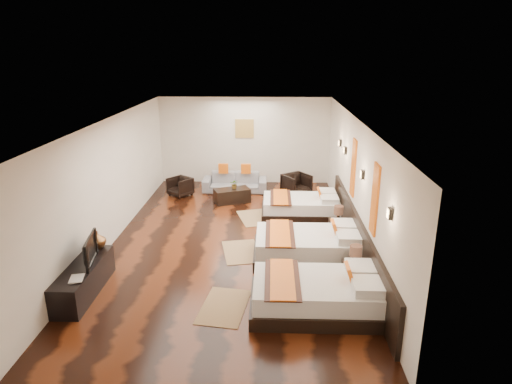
{
  "coord_description": "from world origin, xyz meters",
  "views": [
    {
      "loc": [
        0.87,
        -9.44,
        4.27
      ],
      "look_at": [
        0.53,
        0.29,
        1.1
      ],
      "focal_mm": 31.09,
      "sensor_mm": 36.0,
      "label": 1
    }
  ],
  "objects_px": {
    "tv_console": "(84,280)",
    "tv": "(86,250)",
    "bed_near": "(318,294)",
    "nightstand_b": "(338,227)",
    "bed_mid": "(309,246)",
    "sofa": "(235,182)",
    "table_plant": "(235,184)",
    "nightstand_a": "(354,272)",
    "coffee_table": "(232,195)",
    "bed_far": "(302,207)",
    "armchair_left": "(180,187)",
    "figurine": "(97,239)",
    "armchair_right": "(296,185)",
    "book": "(70,279)"
  },
  "relations": [
    {
      "from": "bed_mid",
      "to": "figurine",
      "type": "distance_m",
      "value": 4.29
    },
    {
      "from": "nightstand_b",
      "to": "coffee_table",
      "type": "distance_m",
      "value": 3.67
    },
    {
      "from": "armchair_left",
      "to": "coffee_table",
      "type": "relative_size",
      "value": 0.62
    },
    {
      "from": "tv",
      "to": "sofa",
      "type": "bearing_deg",
      "value": -30.31
    },
    {
      "from": "nightstand_b",
      "to": "armchair_left",
      "type": "xyz_separation_m",
      "value": [
        -4.32,
        3.02,
        0.0
      ]
    },
    {
      "from": "bed_near",
      "to": "armchair_right",
      "type": "xyz_separation_m",
      "value": [
        -0.05,
        6.2,
        0.04
      ]
    },
    {
      "from": "nightstand_b",
      "to": "table_plant",
      "type": "relative_size",
      "value": 2.92
    },
    {
      "from": "sofa",
      "to": "coffee_table",
      "type": "xyz_separation_m",
      "value": [
        0.0,
        -1.05,
        -0.09
      ]
    },
    {
      "from": "armchair_right",
      "to": "coffee_table",
      "type": "xyz_separation_m",
      "value": [
        -1.9,
        -0.7,
        -0.13
      ]
    },
    {
      "from": "bed_far",
      "to": "armchair_right",
      "type": "height_order",
      "value": "bed_far"
    },
    {
      "from": "sofa",
      "to": "armchair_right",
      "type": "relative_size",
      "value": 2.7
    },
    {
      "from": "bed_far",
      "to": "armchair_right",
      "type": "xyz_separation_m",
      "value": [
        -0.05,
        1.76,
        0.06
      ]
    },
    {
      "from": "bed_far",
      "to": "tv",
      "type": "bearing_deg",
      "value": -136.59
    },
    {
      "from": "nightstand_a",
      "to": "table_plant",
      "type": "height_order",
      "value": "nightstand_a"
    },
    {
      "from": "nightstand_b",
      "to": "sofa",
      "type": "xyz_separation_m",
      "value": [
        -2.7,
        3.53,
        0.01
      ]
    },
    {
      "from": "sofa",
      "to": "bed_far",
      "type": "bearing_deg",
      "value": -47.34
    },
    {
      "from": "nightstand_a",
      "to": "sofa",
      "type": "height_order",
      "value": "nightstand_a"
    },
    {
      "from": "tv_console",
      "to": "tv",
      "type": "relative_size",
      "value": 2.05
    },
    {
      "from": "bed_near",
      "to": "nightstand_b",
      "type": "bearing_deg",
      "value": 76.1
    },
    {
      "from": "sofa",
      "to": "table_plant",
      "type": "height_order",
      "value": "table_plant"
    },
    {
      "from": "tv",
      "to": "coffee_table",
      "type": "distance_m",
      "value": 5.48
    },
    {
      "from": "bed_far",
      "to": "tv",
      "type": "xyz_separation_m",
      "value": [
        -4.15,
        -3.92,
        0.53
      ]
    },
    {
      "from": "armchair_left",
      "to": "armchair_right",
      "type": "height_order",
      "value": "armchair_right"
    },
    {
      "from": "bed_mid",
      "to": "figurine",
      "type": "relative_size",
      "value": 6.59
    },
    {
      "from": "bed_near",
      "to": "bed_mid",
      "type": "height_order",
      "value": "bed_mid"
    },
    {
      "from": "nightstand_a",
      "to": "armchair_right",
      "type": "xyz_separation_m",
      "value": [
        -0.8,
        5.39,
        0.04
      ]
    },
    {
      "from": "table_plant",
      "to": "coffee_table",
      "type": "bearing_deg",
      "value": -156.63
    },
    {
      "from": "figurine",
      "to": "coffee_table",
      "type": "height_order",
      "value": "figurine"
    },
    {
      "from": "figurine",
      "to": "sofa",
      "type": "relative_size",
      "value": 0.18
    },
    {
      "from": "figurine",
      "to": "bed_mid",
      "type": "bearing_deg",
      "value": 10.33
    },
    {
      "from": "figurine",
      "to": "table_plant",
      "type": "xyz_separation_m",
      "value": [
        2.32,
        4.38,
        -0.19
      ]
    },
    {
      "from": "coffee_table",
      "to": "nightstand_b",
      "type": "bearing_deg",
      "value": -42.6
    },
    {
      "from": "bed_far",
      "to": "armchair_left",
      "type": "distance_m",
      "value": 3.91
    },
    {
      "from": "tv",
      "to": "book",
      "type": "xyz_separation_m",
      "value": [
        -0.05,
        -0.64,
        -0.24
      ]
    },
    {
      "from": "bed_near",
      "to": "tv_console",
      "type": "height_order",
      "value": "bed_near"
    },
    {
      "from": "nightstand_a",
      "to": "figurine",
      "type": "height_order",
      "value": "figurine"
    },
    {
      "from": "nightstand_a",
      "to": "armchair_left",
      "type": "xyz_separation_m",
      "value": [
        -4.32,
        5.23,
        -0.01
      ]
    },
    {
      "from": "tv_console",
      "to": "sofa",
      "type": "height_order",
      "value": "sofa"
    },
    {
      "from": "book",
      "to": "coffee_table",
      "type": "xyz_separation_m",
      "value": [
        2.25,
        5.62,
        -0.36
      ]
    },
    {
      "from": "tv",
      "to": "armchair_left",
      "type": "relative_size",
      "value": 1.41
    },
    {
      "from": "nightstand_b",
      "to": "book",
      "type": "height_order",
      "value": "nightstand_b"
    },
    {
      "from": "bed_mid",
      "to": "armchair_left",
      "type": "xyz_separation_m",
      "value": [
        -3.57,
        4.12,
        -0.02
      ]
    },
    {
      "from": "sofa",
      "to": "armchair_left",
      "type": "height_order",
      "value": "sofa"
    },
    {
      "from": "sofa",
      "to": "tv",
      "type": "bearing_deg",
      "value": -110.08
    },
    {
      "from": "nightstand_b",
      "to": "armchair_right",
      "type": "distance_m",
      "value": 3.28
    },
    {
      "from": "tv_console",
      "to": "armchair_left",
      "type": "relative_size",
      "value": 2.9
    },
    {
      "from": "bed_near",
      "to": "book",
      "type": "relative_size",
      "value": 7.44
    },
    {
      "from": "bed_mid",
      "to": "tv_console",
      "type": "distance_m",
      "value": 4.47
    },
    {
      "from": "nightstand_b",
      "to": "armchair_right",
      "type": "bearing_deg",
      "value": 104.14
    },
    {
      "from": "nightstand_a",
      "to": "coffee_table",
      "type": "distance_m",
      "value": 5.41
    }
  ]
}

